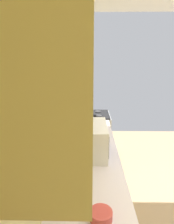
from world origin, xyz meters
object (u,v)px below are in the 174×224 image
Objects in this scene: microwave at (88,139)px; kettle at (95,122)px; oven_range at (91,138)px; bowl at (101,215)px.

kettle is (0.82, -0.09, -0.08)m from microwave.
microwave is at bearing 178.11° from oven_range.
kettle is (1.70, 0.00, 0.05)m from bowl.
oven_range is 2.09× the size of microwave.
microwave is 3.55× the size of bowl.
bowl is at bearing 180.00° from kettle.
kettle is at bearing -175.77° from oven_range.
oven_range and kettle have the same top height.
bowl is 1.70m from kettle.
microwave is 0.83m from kettle.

